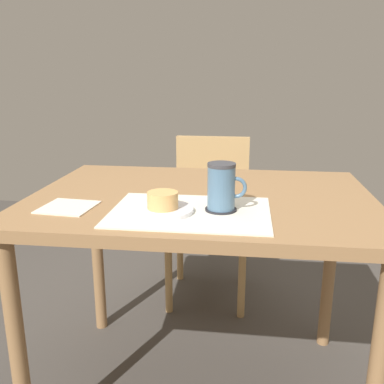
{
  "coord_description": "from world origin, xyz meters",
  "views": [
    {
      "loc": [
        0.14,
        -1.35,
        1.15
      ],
      "look_at": [
        -0.01,
        -0.15,
        0.81
      ],
      "focal_mm": 40.0,
      "sensor_mm": 36.0,
      "label": 1
    }
  ],
  "objects_px": {
    "dining_table": "(202,220)",
    "pastry_plate": "(163,210)",
    "wooden_chair": "(210,210)",
    "coffee_mug": "(222,186)",
    "pastry": "(163,200)"
  },
  "relations": [
    {
      "from": "coffee_mug",
      "to": "wooden_chair",
      "type": "bearing_deg",
      "value": 96.83
    },
    {
      "from": "dining_table",
      "to": "pastry_plate",
      "type": "bearing_deg",
      "value": -112.94
    },
    {
      "from": "dining_table",
      "to": "pastry",
      "type": "bearing_deg",
      "value": -112.94
    },
    {
      "from": "coffee_mug",
      "to": "pastry_plate",
      "type": "bearing_deg",
      "value": -166.75
    },
    {
      "from": "dining_table",
      "to": "wooden_chair",
      "type": "xyz_separation_m",
      "value": [
        -0.04,
        0.76,
        -0.21
      ]
    },
    {
      "from": "coffee_mug",
      "to": "dining_table",
      "type": "bearing_deg",
      "value": 113.86
    },
    {
      "from": "dining_table",
      "to": "coffee_mug",
      "type": "relative_size",
      "value": 8.34
    },
    {
      "from": "wooden_chair",
      "to": "coffee_mug",
      "type": "distance_m",
      "value": 1.01
    },
    {
      "from": "dining_table",
      "to": "coffee_mug",
      "type": "bearing_deg",
      "value": -66.14
    },
    {
      "from": "wooden_chair",
      "to": "coffee_mug",
      "type": "xyz_separation_m",
      "value": [
        0.11,
        -0.93,
        0.38
      ]
    },
    {
      "from": "pastry_plate",
      "to": "pastry",
      "type": "xyz_separation_m",
      "value": [
        0.0,
        0.0,
        0.03
      ]
    },
    {
      "from": "dining_table",
      "to": "wooden_chair",
      "type": "relative_size",
      "value": 1.36
    },
    {
      "from": "pastry_plate",
      "to": "coffee_mug",
      "type": "bearing_deg",
      "value": 13.25
    },
    {
      "from": "wooden_chair",
      "to": "coffee_mug",
      "type": "bearing_deg",
      "value": 96.9
    },
    {
      "from": "pastry",
      "to": "coffee_mug",
      "type": "relative_size",
      "value": 0.66
    }
  ]
}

